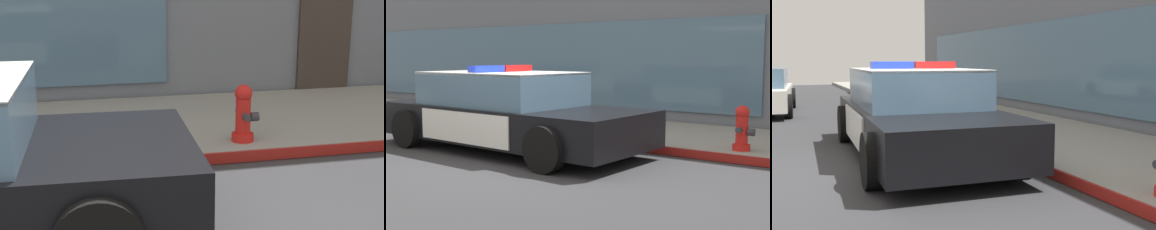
{
  "view_description": "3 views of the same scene",
  "coord_description": "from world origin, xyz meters",
  "views": [
    {
      "loc": [
        0.52,
        -3.89,
        2.23
      ],
      "look_at": [
        1.66,
        1.13,
        0.85
      ],
      "focal_mm": 50.06,
      "sensor_mm": 36.0,
      "label": 1
    },
    {
      "loc": [
        5.24,
        -5.85,
        1.66
      ],
      "look_at": [
        0.15,
        1.17,
        0.66
      ],
      "focal_mm": 48.24,
      "sensor_mm": 36.0,
      "label": 2
    },
    {
      "loc": [
        5.93,
        -1.31,
        1.51
      ],
      "look_at": [
        0.19,
        1.04,
        0.77
      ],
      "focal_mm": 42.81,
      "sensor_mm": 36.0,
      "label": 3
    }
  ],
  "objects": [
    {
      "name": "sidewalk",
      "position": [
        0.0,
        3.46,
        0.07
      ],
      "size": [
        48.0,
        3.07,
        0.15
      ],
      "primitive_type": "cube",
      "color": "gray",
      "rests_on": "ground"
    },
    {
      "name": "curb_red_paint",
      "position": [
        0.0,
        1.91,
        0.08
      ],
      "size": [
        28.8,
        0.04,
        0.14
      ],
      "primitive_type": "cube",
      "color": "maroon",
      "rests_on": "ground"
    },
    {
      "name": "fire_hydrant",
      "position": [
        2.58,
        2.29,
        0.5
      ],
      "size": [
        0.34,
        0.39,
        0.73
      ],
      "color": "red",
      "rests_on": "sidewalk"
    }
  ]
}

